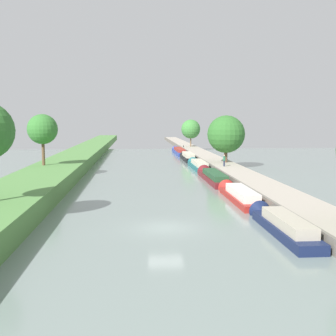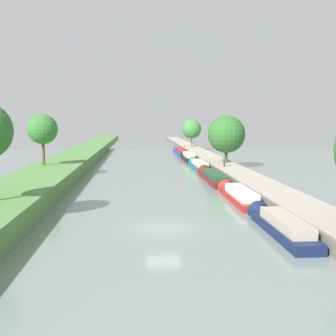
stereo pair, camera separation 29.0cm
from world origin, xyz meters
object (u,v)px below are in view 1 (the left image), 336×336
narrowboat_maroon (213,176)px  narrowboat_blue (179,151)px  narrowboat_teal (198,165)px  person_walking (224,160)px  narrowboat_red (239,195)px  mooring_bollard_far (184,146)px  narrowboat_navy (282,224)px  narrowboat_black (188,157)px

narrowboat_maroon → narrowboat_blue: bearing=90.0°
narrowboat_teal → person_walking: bearing=-63.9°
narrowboat_teal → person_walking: size_ratio=7.18×
narrowboat_red → narrowboat_maroon: 12.91m
person_walking → narrowboat_blue: bearing=95.0°
narrowboat_teal → mooring_bollard_far: size_ratio=26.49×
narrowboat_maroon → narrowboat_blue: 41.02m
narrowboat_navy → mooring_bollard_far: 72.83m
narrowboat_red → person_walking: person_walking is taller
person_walking → narrowboat_navy: bearing=-95.0°
narrowboat_black → narrowboat_blue: (-0.10, 14.73, -0.04)m
narrowboat_maroon → narrowboat_teal: 12.91m
narrowboat_navy → narrowboat_red: narrowboat_navy is taller
narrowboat_black → mooring_bollard_far: bearing=85.4°
narrowboat_teal → narrowboat_black: (0.01, 13.38, 0.08)m
narrowboat_teal → mooring_bollard_far: mooring_bollard_far is taller
person_walking → narrowboat_black: bearing=98.5°
narrowboat_navy → narrowboat_red: bearing=90.5°
narrowboat_red → narrowboat_maroon: bearing=90.6°
narrowboat_maroon → narrowboat_teal: (0.10, 12.91, 0.04)m
narrowboat_teal → person_walking: (2.89, -5.89, 1.30)m
narrowboat_navy → narrowboat_blue: narrowboat_blue is taller
narrowboat_red → narrowboat_black: (-0.02, 39.20, 0.10)m
narrowboat_navy → narrowboat_maroon: narrowboat_navy is taller
person_walking → narrowboat_maroon: bearing=-113.0°
narrowboat_navy → mooring_bollard_far: bearing=88.7°
narrowboat_maroon → mooring_bollard_far: bearing=87.7°
narrowboat_black → mooring_bollard_far: (1.80, 22.17, 0.57)m
narrowboat_blue → person_walking: (2.98, -34.00, 1.26)m
narrowboat_navy → narrowboat_red: 11.44m
narrowboat_red → narrowboat_blue: size_ratio=0.69×
person_walking → mooring_bollard_far: person_walking is taller
narrowboat_red → person_walking: (2.86, 19.93, 1.32)m
narrowboat_maroon → narrowboat_black: 26.29m
narrowboat_red → narrowboat_blue: (-0.12, 53.93, 0.06)m
narrowboat_teal → narrowboat_navy: bearing=-89.8°
mooring_bollard_far → narrowboat_teal: bearing=-92.9°
narrowboat_navy → narrowboat_teal: 37.26m
narrowboat_black → mooring_bollard_far: size_ratio=25.70×
person_walking → narrowboat_teal: bearing=116.1°
narrowboat_blue → person_walking: size_ratio=9.73×
narrowboat_maroon → mooring_bollard_far: 48.50m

